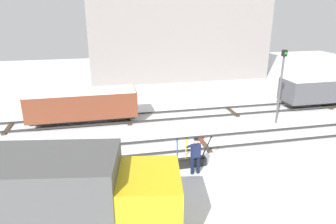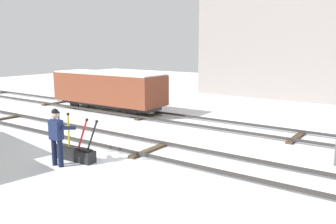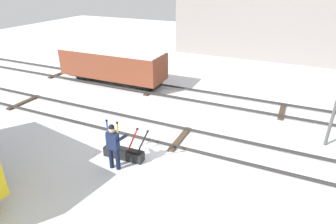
# 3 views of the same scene
# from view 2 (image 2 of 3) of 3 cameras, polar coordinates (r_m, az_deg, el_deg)

# --- Properties ---
(ground_plane) EXTENTS (60.00, 60.00, 0.00)m
(ground_plane) POSITION_cam_2_polar(r_m,az_deg,el_deg) (11.84, -2.92, -6.32)
(ground_plane) COLOR silver
(track_main_line) EXTENTS (44.00, 1.94, 0.18)m
(track_main_line) POSITION_cam_2_polar(r_m,az_deg,el_deg) (11.81, -2.92, -5.81)
(track_main_line) COLOR #2D2B28
(track_main_line) RESTS_ON ground_plane
(track_siding_near) EXTENTS (44.00, 1.94, 0.18)m
(track_siding_near) POSITION_cam_2_polar(r_m,az_deg,el_deg) (15.45, 7.25, -1.92)
(track_siding_near) COLOR #2D2B28
(track_siding_near) RESTS_ON ground_plane
(switch_lever_frame) EXTENTS (1.81, 0.44, 1.45)m
(switch_lever_frame) POSITION_cam_2_polar(r_m,az_deg,el_deg) (11.28, -14.87, -6.22)
(switch_lever_frame) COLOR black
(switch_lever_frame) RESTS_ON ground_plane
(rail_worker) EXTENTS (0.55, 0.68, 1.70)m
(rail_worker) POSITION_cam_2_polar(r_m,az_deg,el_deg) (10.69, -17.42, -3.40)
(rail_worker) COLOR #111831
(rail_worker) RESTS_ON ground_plane
(freight_car_near_switch) EXTENTS (6.41, 1.99, 2.06)m
(freight_car_near_switch) POSITION_cam_2_polar(r_m,az_deg,el_deg) (18.91, -9.57, 3.73)
(freight_car_near_switch) COLOR #2D2B28
(freight_car_near_switch) RESTS_ON ground_plane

